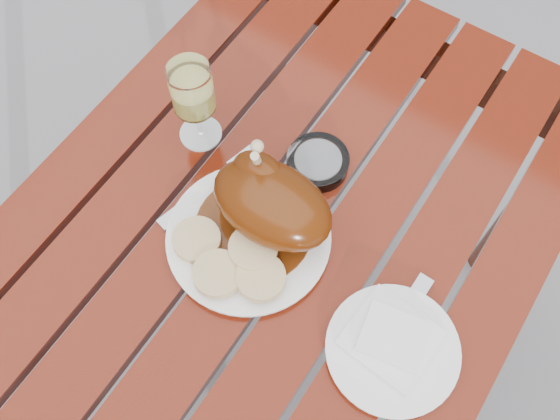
% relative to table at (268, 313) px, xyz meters
% --- Properties ---
extents(ground, '(60.00, 60.00, 0.00)m').
position_rel_table_xyz_m(ground, '(0.00, 0.00, -0.38)').
color(ground, slate).
rests_on(ground, ground).
extents(table, '(0.80, 1.20, 0.75)m').
position_rel_table_xyz_m(table, '(0.00, 0.00, 0.00)').
color(table, maroon).
rests_on(table, ground).
extents(dinner_plate, '(0.31, 0.31, 0.02)m').
position_rel_table_xyz_m(dinner_plate, '(-0.02, -0.01, 0.38)').
color(dinner_plate, white).
rests_on(dinner_plate, table).
extents(roast_duck, '(0.21, 0.19, 0.14)m').
position_rel_table_xyz_m(roast_duck, '(-0.01, 0.04, 0.45)').
color(roast_duck, '#522209').
rests_on(roast_duck, dinner_plate).
extents(bread_dumplings, '(0.20, 0.14, 0.03)m').
position_rel_table_xyz_m(bread_dumplings, '(-0.02, -0.06, 0.41)').
color(bread_dumplings, '#DBBC85').
rests_on(bread_dumplings, dinner_plate).
extents(wine_glass, '(0.09, 0.09, 0.17)m').
position_rel_table_xyz_m(wine_glass, '(-0.21, 0.11, 0.46)').
color(wine_glass, '#F4ED6E').
rests_on(wine_glass, table).
extents(side_plate, '(0.22, 0.22, 0.02)m').
position_rel_table_xyz_m(side_plate, '(0.25, -0.04, 0.38)').
color(side_plate, white).
rests_on(side_plate, table).
extents(napkin, '(0.13, 0.12, 0.01)m').
position_rel_table_xyz_m(napkin, '(0.24, -0.03, 0.40)').
color(napkin, white).
rests_on(napkin, side_plate).
extents(ashtray, '(0.14, 0.14, 0.03)m').
position_rel_table_xyz_m(ashtray, '(-0.00, 0.17, 0.39)').
color(ashtray, '#B2B7BC').
rests_on(ashtray, table).
extents(fork, '(0.07, 0.19, 0.01)m').
position_rel_table_xyz_m(fork, '(-0.13, 0.02, 0.38)').
color(fork, gray).
rests_on(fork, table).
extents(knife, '(0.02, 0.18, 0.01)m').
position_rel_table_xyz_m(knife, '(0.24, -0.03, 0.38)').
color(knife, gray).
rests_on(knife, table).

